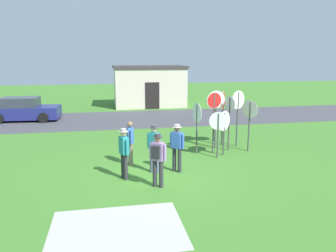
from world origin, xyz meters
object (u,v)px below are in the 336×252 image
object	(u,v)px
stop_sign_tallest	(216,109)
stop_sign_low_front	(197,119)
stop_sign_center_cluster	(224,125)
stop_sign_leaning_left	(250,117)
person_in_teal	(124,151)
stop_sign_far_back	(218,127)
stop_sign_rear_right	(229,115)
person_with_sunhat	(177,145)
person_near_signs	(158,157)
parked_car_on_street	(24,110)
person_holding_notes	(130,141)
person_in_dark_shirt	(154,146)
stop_sign_leaning_right	(214,112)
stop_sign_nearest	(223,108)
stop_sign_rear_left	(238,108)

from	to	relation	value
stop_sign_tallest	stop_sign_low_front	size ratio (longest dim) A/B	1.19
stop_sign_low_front	stop_sign_center_cluster	bearing A→B (deg)	-21.13
stop_sign_leaning_left	person_in_teal	size ratio (longest dim) A/B	1.29
stop_sign_far_back	stop_sign_center_cluster	size ratio (longest dim) A/B	1.01
stop_sign_far_back	stop_sign_low_front	size ratio (longest dim) A/B	0.87
stop_sign_rear_right	person_with_sunhat	world-z (taller)	stop_sign_rear_right
person_with_sunhat	stop_sign_leaning_left	bearing A→B (deg)	28.95
stop_sign_far_back	person_near_signs	distance (m)	3.91
parked_car_on_street	person_with_sunhat	size ratio (longest dim) A/B	2.54
stop_sign_center_cluster	stop_sign_leaning_left	bearing A→B (deg)	15.56
person_holding_notes	person_in_dark_shirt	bearing A→B (deg)	-53.52
stop_sign_center_cluster	stop_sign_leaning_right	xyz separation A→B (m)	(-0.34, 0.35, 0.50)
stop_sign_leaning_left	person_in_dark_shirt	distance (m)	4.89
person_near_signs	stop_sign_nearest	bearing A→B (deg)	49.78
stop_sign_center_cluster	stop_sign_nearest	xyz separation A→B (m)	(0.46, 1.45, 0.47)
stop_sign_rear_right	stop_sign_center_cluster	bearing A→B (deg)	-126.31
stop_sign_far_back	stop_sign_nearest	xyz separation A→B (m)	(0.83, 1.78, 0.45)
stop_sign_nearest	stop_sign_rear_right	xyz separation A→B (m)	(0.01, -0.82, -0.15)
parked_car_on_street	stop_sign_far_back	world-z (taller)	stop_sign_far_back
stop_sign_far_back	person_in_teal	xyz separation A→B (m)	(-3.87, -1.69, -0.31)
stop_sign_rear_left	person_near_signs	size ratio (longest dim) A/B	1.48
stop_sign_rear_left	person_in_teal	bearing A→B (deg)	-148.61
stop_sign_leaning_left	person_with_sunhat	distance (m)	4.19
stop_sign_far_back	stop_sign_nearest	distance (m)	2.01
stop_sign_far_back	stop_sign_nearest	world-z (taller)	stop_sign_nearest
person_holding_notes	stop_sign_rear_left	bearing A→B (deg)	19.93
stop_sign_low_front	stop_sign_leaning_left	distance (m)	2.33
stop_sign_far_back	stop_sign_low_front	world-z (taller)	stop_sign_low_front
person_in_teal	stop_sign_rear_left	bearing A→B (deg)	31.39
stop_sign_tallest	stop_sign_center_cluster	bearing A→B (deg)	-89.22
person_in_teal	parked_car_on_street	bearing A→B (deg)	116.28
stop_sign_leaning_left	stop_sign_center_cluster	bearing A→B (deg)	-164.44
person_in_dark_shirt	stop_sign_rear_left	bearing A→B (deg)	33.75
stop_sign_leaning_left	person_near_signs	distance (m)	5.63
person_holding_notes	stop_sign_tallest	bearing A→B (deg)	22.53
stop_sign_center_cluster	person_near_signs	distance (m)	4.40
stop_sign_tallest	person_with_sunhat	xyz separation A→B (m)	(-2.35, -2.71, -0.81)
stop_sign_far_back	stop_sign_tallest	xyz separation A→B (m)	(0.36, 1.37, 0.50)
person_holding_notes	parked_car_on_street	bearing A→B (deg)	120.72
stop_sign_tallest	person_with_sunhat	world-z (taller)	stop_sign_tallest
stop_sign_leaning_right	person_with_sunhat	size ratio (longest dim) A/B	1.51
stop_sign_leaning_left	stop_sign_leaning_right	distance (m)	1.63
stop_sign_nearest	stop_sign_rear_left	world-z (taller)	stop_sign_rear_left
stop_sign_far_back	person_with_sunhat	world-z (taller)	stop_sign_far_back
stop_sign_rear_right	person_holding_notes	distance (m)	4.60
stop_sign_nearest	person_in_dark_shirt	xyz separation A→B (m)	(-3.63, -3.05, -0.76)
person_in_teal	person_in_dark_shirt	bearing A→B (deg)	20.80
person_near_signs	person_with_sunhat	bearing A→B (deg)	55.04
person_in_teal	person_in_dark_shirt	xyz separation A→B (m)	(1.08, 0.41, 0.00)
stop_sign_rear_right	person_in_teal	bearing A→B (deg)	-150.69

